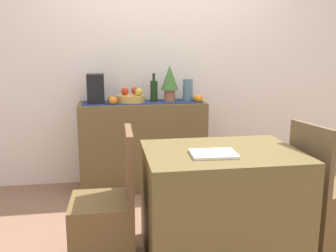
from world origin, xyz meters
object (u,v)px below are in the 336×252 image
object	(u,v)px
sideboard_console	(143,145)
chair_by_corner	(325,210)
potted_plant	(170,81)
open_book	(213,154)
chair_near_window	(105,226)
coffee_maker	(96,89)
ceramic_vase	(188,90)
fruit_bowl	(131,99)
wine_bottle	(154,91)
dining_table	(220,204)

from	to	relation	value
sideboard_console	chair_by_corner	size ratio (longest dim) A/B	1.37
potted_plant	open_book	size ratio (longest dim) A/B	1.29
chair_near_window	open_book	bearing A→B (deg)	-8.31
coffee_maker	potted_plant	xyz separation A→B (m)	(0.72, 0.00, 0.07)
open_book	chair_near_window	bearing A→B (deg)	174.54
coffee_maker	ceramic_vase	world-z (taller)	coffee_maker
fruit_bowl	coffee_maker	distance (m)	0.35
coffee_maker	chair_by_corner	distance (m)	2.24
potted_plant	open_book	xyz separation A→B (m)	(0.03, -1.47, -0.33)
coffee_maker	chair_near_window	xyz separation A→B (m)	(0.07, -1.37, -0.75)
sideboard_console	coffee_maker	world-z (taller)	coffee_maker
open_book	sideboard_console	bearing A→B (deg)	104.61
wine_bottle	coffee_maker	xyz separation A→B (m)	(-0.56, -0.00, 0.03)
potted_plant	dining_table	world-z (taller)	potted_plant
potted_plant	wine_bottle	bearing A→B (deg)	180.00
coffee_maker	open_book	distance (m)	1.67
fruit_bowl	chair_by_corner	xyz separation A→B (m)	(1.27, -1.37, -0.65)
fruit_bowl	chair_by_corner	bearing A→B (deg)	-47.16
wine_bottle	potted_plant	size ratio (longest dim) A/B	0.79
fruit_bowl	chair_near_window	distance (m)	1.54
potted_plant	chair_near_window	bearing A→B (deg)	-115.31
chair_near_window	wine_bottle	bearing A→B (deg)	70.30
ceramic_vase	dining_table	distance (m)	1.50
open_book	chair_near_window	distance (m)	0.84
dining_table	chair_near_window	xyz separation A→B (m)	(-0.77, -0.00, -0.10)
sideboard_console	ceramic_vase	distance (m)	0.71
sideboard_console	open_book	distance (m)	1.53
chair_near_window	ceramic_vase	bearing A→B (deg)	58.77
fruit_bowl	ceramic_vase	size ratio (longest dim) A/B	1.25
ceramic_vase	potted_plant	world-z (taller)	potted_plant
open_book	wine_bottle	bearing A→B (deg)	100.25
dining_table	ceramic_vase	bearing A→B (deg)	87.38
chair_near_window	dining_table	bearing A→B (deg)	0.02
sideboard_console	chair_near_window	xyz separation A→B (m)	(-0.38, -1.37, -0.17)
potted_plant	dining_table	size ratio (longest dim) A/B	0.36
coffee_maker	chair_near_window	world-z (taller)	coffee_maker
sideboard_console	dining_table	xyz separation A→B (m)	(0.39, -1.37, -0.07)
dining_table	chair_near_window	world-z (taller)	chair_near_window
sideboard_console	open_book	bearing A→B (deg)	-78.23
fruit_bowl	ceramic_vase	world-z (taller)	ceramic_vase
wine_bottle	open_book	distance (m)	1.50
coffee_maker	open_book	xyz separation A→B (m)	(0.75, -1.47, -0.27)
sideboard_console	ceramic_vase	world-z (taller)	ceramic_vase
coffee_maker	open_book	bearing A→B (deg)	-62.89
fruit_bowl	wine_bottle	xyz separation A→B (m)	(0.23, 0.00, 0.07)
wine_bottle	ceramic_vase	world-z (taller)	wine_bottle
ceramic_vase	chair_near_window	distance (m)	1.75
open_book	ceramic_vase	bearing A→B (deg)	87.05
coffee_maker	chair_by_corner	bearing A→B (deg)	-40.50
potted_plant	ceramic_vase	bearing A→B (deg)	0.00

